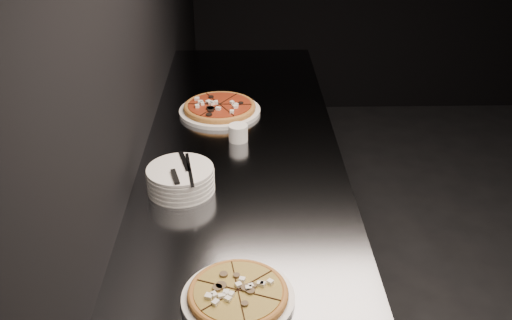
{
  "coord_description": "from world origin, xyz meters",
  "views": [
    {
      "loc": [
        -2.12,
        -1.87,
        1.94
      ],
      "look_at": [
        -2.08,
        -0.11,
        0.95
      ],
      "focal_mm": 40.0,
      "sensor_mm": 36.0,
      "label": 1
    }
  ],
  "objects_px": {
    "counter": "(243,252)",
    "cutlery": "(182,170)",
    "pizza_mushroom": "(238,295)",
    "plate_stack": "(181,179)",
    "pizza_tomato": "(220,108)",
    "ramekin": "(238,132)"
  },
  "relations": [
    {
      "from": "cutlery",
      "to": "ramekin",
      "type": "relative_size",
      "value": 3.2
    },
    {
      "from": "pizza_tomato",
      "to": "cutlery",
      "type": "xyz_separation_m",
      "value": [
        -0.1,
        -0.64,
        0.06
      ]
    },
    {
      "from": "cutlery",
      "to": "ramekin",
      "type": "xyz_separation_m",
      "value": [
        0.18,
        0.37,
        -0.05
      ]
    },
    {
      "from": "pizza_mushroom",
      "to": "ramekin",
      "type": "relative_size",
      "value": 4.46
    },
    {
      "from": "pizza_mushroom",
      "to": "ramekin",
      "type": "height_order",
      "value": "ramekin"
    },
    {
      "from": "cutlery",
      "to": "ramekin",
      "type": "distance_m",
      "value": 0.42
    },
    {
      "from": "pizza_mushroom",
      "to": "cutlery",
      "type": "height_order",
      "value": "cutlery"
    },
    {
      "from": "counter",
      "to": "ramekin",
      "type": "relative_size",
      "value": 32.83
    },
    {
      "from": "pizza_tomato",
      "to": "ramekin",
      "type": "xyz_separation_m",
      "value": [
        0.08,
        -0.26,
        0.01
      ]
    },
    {
      "from": "pizza_mushroom",
      "to": "pizza_tomato",
      "type": "bearing_deg",
      "value": 94.22
    },
    {
      "from": "counter",
      "to": "plate_stack",
      "type": "height_order",
      "value": "plate_stack"
    },
    {
      "from": "plate_stack",
      "to": "pizza_tomato",
      "type": "bearing_deg",
      "value": 80.09
    },
    {
      "from": "pizza_tomato",
      "to": "plate_stack",
      "type": "relative_size",
      "value": 1.57
    },
    {
      "from": "ramekin",
      "to": "pizza_tomato",
      "type": "bearing_deg",
      "value": 107.14
    },
    {
      "from": "counter",
      "to": "cutlery",
      "type": "distance_m",
      "value": 0.63
    },
    {
      "from": "pizza_tomato",
      "to": "ramekin",
      "type": "height_order",
      "value": "ramekin"
    },
    {
      "from": "pizza_mushroom",
      "to": "plate_stack",
      "type": "xyz_separation_m",
      "value": [
        -0.19,
        0.53,
        0.02
      ]
    },
    {
      "from": "counter",
      "to": "pizza_tomato",
      "type": "xyz_separation_m",
      "value": [
        -0.09,
        0.37,
        0.48
      ]
    },
    {
      "from": "counter",
      "to": "pizza_mushroom",
      "type": "relative_size",
      "value": 7.37
    },
    {
      "from": "plate_stack",
      "to": "ramekin",
      "type": "xyz_separation_m",
      "value": [
        0.19,
        0.36,
        -0.01
      ]
    },
    {
      "from": "counter",
      "to": "pizza_mushroom",
      "type": "xyz_separation_m",
      "value": [
        -0.01,
        -0.77,
        0.48
      ]
    },
    {
      "from": "pizza_tomato",
      "to": "plate_stack",
      "type": "bearing_deg",
      "value": -99.91
    }
  ]
}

